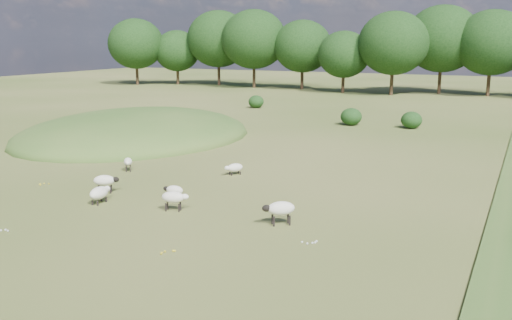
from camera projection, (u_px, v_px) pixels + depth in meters
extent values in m
plane|color=#365119|center=(322.00, 132.00, 45.03)|extent=(160.00, 160.00, 0.00)
ellipsoid|color=#33561E|center=(136.00, 136.00, 43.13)|extent=(16.00, 20.00, 4.00)
cylinder|color=black|center=(137.00, 73.00, 91.68)|extent=(0.44, 0.44, 3.77)
ellipsoid|color=black|center=(136.00, 44.00, 90.72)|extent=(8.81, 8.81, 7.93)
cylinder|color=black|center=(178.00, 75.00, 92.68)|extent=(0.44, 0.44, 3.12)
ellipsoid|color=black|center=(177.00, 51.00, 91.88)|extent=(7.28, 7.28, 6.55)
cylinder|color=black|center=(219.00, 72.00, 90.52)|extent=(0.44, 0.44, 4.21)
ellipsoid|color=black|center=(218.00, 39.00, 89.45)|extent=(9.83, 9.83, 8.84)
cylinder|color=black|center=(254.00, 74.00, 85.89)|extent=(0.44, 0.44, 4.18)
ellipsoid|color=black|center=(254.00, 39.00, 84.83)|extent=(9.75, 9.75, 8.78)
cylinder|color=black|center=(302.00, 77.00, 83.36)|extent=(0.44, 0.44, 3.61)
ellipsoid|color=black|center=(303.00, 46.00, 82.44)|extent=(8.41, 8.41, 7.57)
cylinder|color=black|center=(343.00, 82.00, 77.89)|extent=(0.44, 0.44, 3.02)
ellipsoid|color=black|center=(344.00, 54.00, 77.13)|extent=(7.04, 7.04, 6.34)
cylinder|color=black|center=(392.00, 80.00, 74.52)|extent=(0.44, 0.44, 3.90)
ellipsoid|color=black|center=(394.00, 43.00, 73.53)|extent=(9.09, 9.09, 8.18)
cylinder|color=black|center=(440.00, 78.00, 76.53)|extent=(0.44, 0.44, 4.22)
ellipsoid|color=black|center=(442.00, 39.00, 75.46)|extent=(9.85, 9.85, 8.86)
cylinder|color=black|center=(489.00, 81.00, 73.06)|extent=(0.44, 0.44, 3.94)
ellipsoid|color=black|center=(492.00, 43.00, 72.06)|extent=(9.20, 9.20, 8.28)
ellipsoid|color=black|center=(351.00, 117.00, 48.62)|extent=(1.80, 1.80, 1.48)
ellipsoid|color=black|center=(411.00, 120.00, 46.83)|extent=(1.71, 1.71, 1.40)
ellipsoid|color=black|center=(256.00, 102.00, 60.90)|extent=(1.64, 1.64, 1.34)
ellipsoid|color=beige|center=(281.00, 208.00, 22.45)|extent=(1.22, 1.12, 0.56)
ellipsoid|color=black|center=(266.00, 208.00, 22.34)|extent=(0.44, 0.43, 0.28)
cylinder|color=black|center=(274.00, 222.00, 22.36)|extent=(0.08, 0.08, 0.40)
cylinder|color=black|center=(272.00, 219.00, 22.63)|extent=(0.08, 0.08, 0.40)
cylinder|color=black|center=(290.00, 221.00, 22.48)|extent=(0.08, 0.08, 0.40)
cylinder|color=black|center=(288.00, 218.00, 22.74)|extent=(0.08, 0.08, 0.40)
ellipsoid|color=beige|center=(104.00, 180.00, 27.14)|extent=(1.13, 0.97, 0.51)
ellipsoid|color=black|center=(116.00, 179.00, 27.17)|extent=(0.40, 0.38, 0.26)
cylinder|color=black|center=(111.00, 188.00, 27.38)|extent=(0.07, 0.07, 0.37)
cylinder|color=black|center=(110.00, 190.00, 27.13)|extent=(0.07, 0.07, 0.37)
cylinder|color=black|center=(99.00, 189.00, 27.33)|extent=(0.07, 0.07, 0.37)
cylinder|color=black|center=(98.00, 190.00, 27.08)|extent=(0.07, 0.07, 0.37)
ellipsoid|color=beige|center=(235.00, 168.00, 30.85)|extent=(0.90, 1.01, 0.46)
ellipsoid|color=silver|center=(227.00, 168.00, 30.60)|extent=(0.35, 0.37, 0.23)
cylinder|color=black|center=(232.00, 174.00, 30.69)|extent=(0.07, 0.07, 0.17)
cylinder|color=black|center=(230.00, 173.00, 30.88)|extent=(0.07, 0.07, 0.17)
cylinder|color=black|center=(240.00, 173.00, 30.95)|extent=(0.07, 0.07, 0.17)
cylinder|color=black|center=(238.00, 172.00, 31.14)|extent=(0.07, 0.07, 0.17)
ellipsoid|color=beige|center=(128.00, 162.00, 31.71)|extent=(0.89, 0.95, 0.44)
ellipsoid|color=black|center=(128.00, 159.00, 32.14)|extent=(0.34, 0.35, 0.22)
cylinder|color=black|center=(126.00, 167.00, 32.00)|extent=(0.06, 0.06, 0.31)
cylinder|color=black|center=(130.00, 167.00, 32.05)|extent=(0.06, 0.06, 0.31)
cylinder|color=black|center=(126.00, 169.00, 31.52)|extent=(0.06, 0.06, 0.31)
cylinder|color=black|center=(130.00, 169.00, 31.57)|extent=(0.06, 0.06, 0.31)
ellipsoid|color=beige|center=(99.00, 193.00, 25.42)|extent=(0.68, 1.15, 0.56)
ellipsoid|color=silver|center=(107.00, 189.00, 25.95)|extent=(0.30, 0.38, 0.28)
cylinder|color=black|center=(101.00, 199.00, 25.84)|extent=(0.08, 0.08, 0.21)
cylinder|color=black|center=(106.00, 200.00, 25.74)|extent=(0.08, 0.08, 0.21)
cylinder|color=black|center=(92.00, 203.00, 25.25)|extent=(0.08, 0.08, 0.21)
cylinder|color=black|center=(98.00, 203.00, 25.16)|extent=(0.08, 0.08, 0.21)
ellipsoid|color=beige|center=(175.00, 190.00, 26.34)|extent=(0.87, 0.49, 0.43)
ellipsoid|color=black|center=(166.00, 188.00, 26.51)|extent=(0.28, 0.22, 0.22)
cylinder|color=black|center=(169.00, 196.00, 26.40)|extent=(0.06, 0.06, 0.16)
cylinder|color=black|center=(171.00, 195.00, 26.59)|extent=(0.06, 0.06, 0.16)
cylinder|color=black|center=(178.00, 197.00, 26.22)|extent=(0.06, 0.06, 0.16)
cylinder|color=black|center=(181.00, 196.00, 26.41)|extent=(0.06, 0.06, 0.16)
ellipsoid|color=beige|center=(173.00, 197.00, 24.31)|extent=(1.09, 0.79, 0.50)
ellipsoid|color=silver|center=(185.00, 197.00, 24.22)|extent=(0.38, 0.32, 0.25)
cylinder|color=black|center=(181.00, 206.00, 24.47)|extent=(0.07, 0.07, 0.36)
cylinder|color=black|center=(179.00, 208.00, 24.23)|extent=(0.07, 0.07, 0.36)
cylinder|color=black|center=(168.00, 206.00, 24.56)|extent=(0.07, 0.07, 0.36)
cylinder|color=black|center=(166.00, 207.00, 24.32)|extent=(0.07, 0.07, 0.36)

